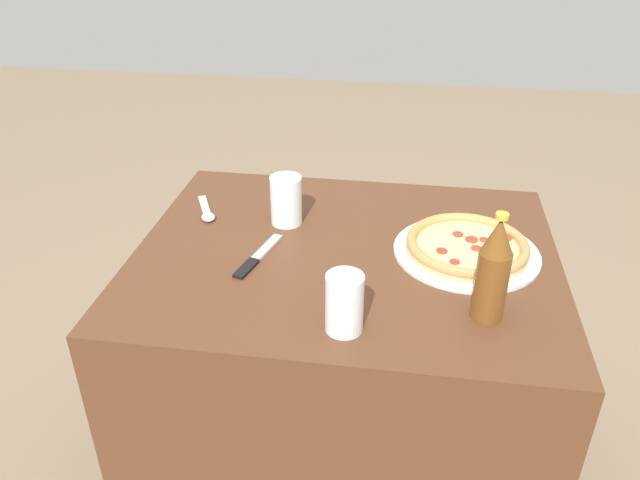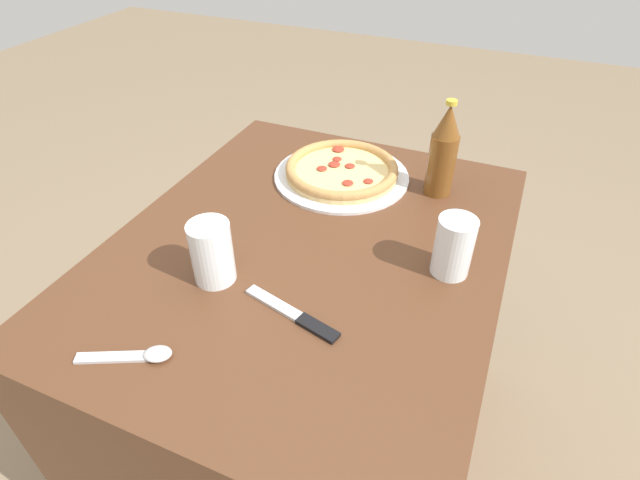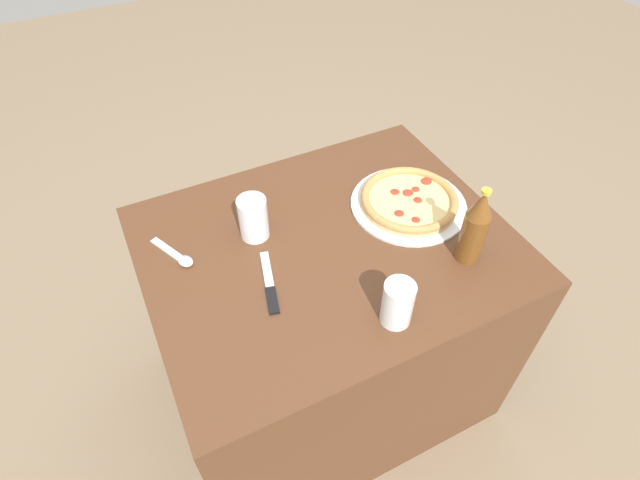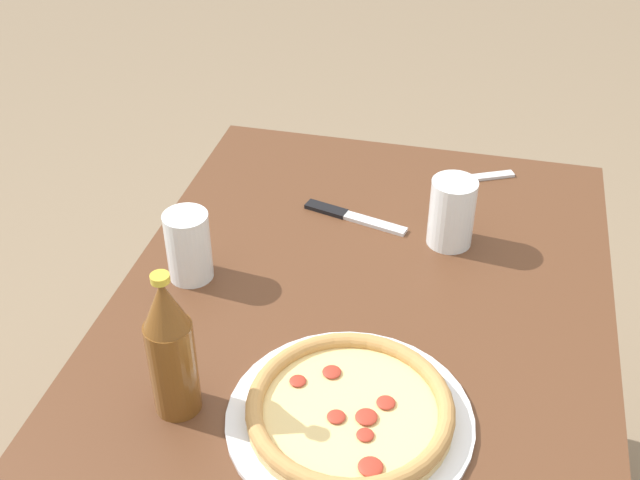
% 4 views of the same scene
% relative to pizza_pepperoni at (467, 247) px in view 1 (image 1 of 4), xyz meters
% --- Properties ---
extents(ground_plane, '(8.00, 8.00, 0.00)m').
position_rel_pizza_pepperoni_xyz_m(ground_plane, '(0.28, 0.03, -0.76)').
color(ground_plane, '#847056').
extents(table, '(0.98, 0.79, 0.74)m').
position_rel_pizza_pepperoni_xyz_m(table, '(0.28, 0.03, -0.39)').
color(table, '#56331E').
rests_on(table, ground_plane).
extents(pizza_pepperoni, '(0.34, 0.34, 0.04)m').
position_rel_pizza_pepperoni_xyz_m(pizza_pepperoni, '(0.00, 0.00, 0.00)').
color(pizza_pepperoni, silver).
rests_on(pizza_pepperoni, table).
extents(glass_orange_juice, '(0.08, 0.08, 0.12)m').
position_rel_pizza_pepperoni_xyz_m(glass_orange_juice, '(0.44, -0.09, 0.04)').
color(glass_orange_juice, white).
rests_on(glass_orange_juice, table).
extents(glass_lemonade, '(0.07, 0.07, 0.12)m').
position_rel_pizza_pepperoni_xyz_m(glass_lemonade, '(0.25, 0.32, 0.04)').
color(glass_lemonade, white).
rests_on(glass_lemonade, table).
extents(beer_bottle, '(0.06, 0.06, 0.23)m').
position_rel_pizza_pepperoni_xyz_m(beer_bottle, '(-0.03, 0.23, 0.09)').
color(beer_bottle, brown).
rests_on(beer_bottle, table).
extents(knife, '(0.07, 0.20, 0.01)m').
position_rel_pizza_pepperoni_xyz_m(knife, '(0.48, 0.10, -0.01)').
color(knife, black).
rests_on(knife, table).
extents(spoon, '(0.09, 0.15, 0.02)m').
position_rel_pizza_pepperoni_xyz_m(spoon, '(0.65, -0.09, -0.01)').
color(spoon, silver).
rests_on(spoon, table).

